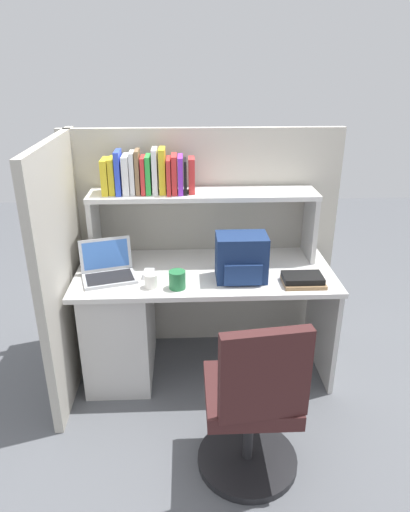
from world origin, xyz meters
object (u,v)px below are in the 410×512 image
(computer_mouse, at_px, (149,274))
(snack_canister, at_px, (177,280))
(laptop, at_px, (108,269))
(office_chair, at_px, (253,410))
(backpack, at_px, (241,258))
(paper_cup, at_px, (151,281))

(computer_mouse, distance_m, snack_canister, 0.25)
(laptop, relative_size, snack_canister, 3.45)
(laptop, xyz_separation_m, office_chair, (0.78, -0.82, -0.39))
(backpack, bearing_deg, snack_canister, -164.64)
(computer_mouse, xyz_separation_m, snack_canister, (0.18, -0.17, 0.04))
(backpack, xyz_separation_m, computer_mouse, (-0.56, 0.06, -0.12))
(laptop, distance_m, backpack, 0.81)
(laptop, distance_m, computer_mouse, 0.25)
(office_chair, bearing_deg, snack_canister, -68.26)
(laptop, height_order, office_chair, laptop)
(computer_mouse, bearing_deg, snack_canister, -38.57)
(backpack, distance_m, paper_cup, 0.55)
(backpack, relative_size, paper_cup, 3.60)
(backpack, distance_m, office_chair, 0.89)
(paper_cup, bearing_deg, computer_mouse, 99.39)
(computer_mouse, relative_size, office_chair, 0.11)
(computer_mouse, distance_m, paper_cup, 0.15)
(computer_mouse, xyz_separation_m, paper_cup, (0.02, -0.15, 0.03))
(paper_cup, bearing_deg, backpack, 9.32)
(laptop, height_order, backpack, backpack)
(snack_canister, bearing_deg, paper_cup, 173.60)
(laptop, height_order, snack_canister, laptop)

